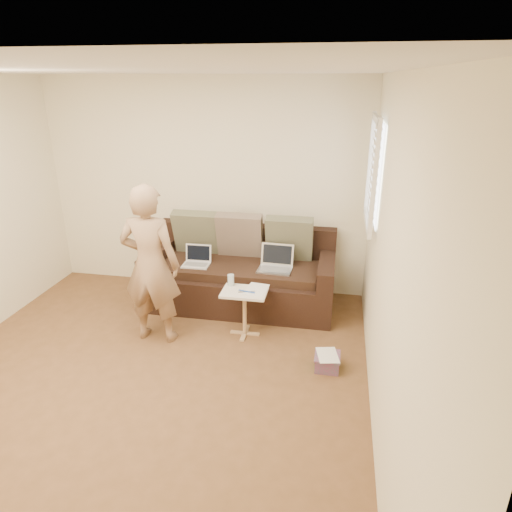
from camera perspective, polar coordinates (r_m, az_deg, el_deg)
name	(u,v)px	position (r m, az deg, el deg)	size (l,w,h in m)	color
floor	(138,390)	(4.26, -14.76, -16.07)	(4.50, 4.50, 0.00)	brown
ceiling	(100,70)	(3.41, -19.16, 21.34)	(4.50, 4.50, 0.00)	white
wall_back	(205,187)	(5.63, -6.51, 8.62)	(4.00, 4.00, 0.00)	beige
wall_right	(388,271)	(3.27, 16.43, -1.81)	(4.50, 4.50, 0.00)	beige
window_blinds	(374,172)	(4.59, 14.73, 10.22)	(0.12, 0.88, 1.08)	white
sofa	(240,271)	(5.34, -2.01, -1.90)	(2.20, 0.95, 0.85)	black
pillow_left	(196,232)	(5.58, -7.56, 2.99)	(0.55, 0.14, 0.55)	#52563F
pillow_mid	(240,235)	(5.42, -2.06, 2.63)	(0.55, 0.14, 0.55)	#705A50
pillow_right	(289,239)	(5.32, 4.24, 2.19)	(0.55, 0.14, 0.55)	#52563F
laptop_silver	(275,270)	(5.11, 2.37, -1.84)	(0.38, 0.27, 0.25)	#B7BABC
laptop_white	(196,266)	(5.28, -7.61, -1.23)	(0.31, 0.22, 0.22)	white
person	(150,265)	(4.58, -13.22, -1.11)	(0.60, 0.41, 1.65)	#91704F
side_table	(245,313)	(4.77, -1.45, -7.21)	(0.46, 0.32, 0.51)	silver
drinking_glass	(231,280)	(4.75, -3.21, -3.06)	(0.07, 0.07, 0.12)	silver
scissors	(247,292)	(4.62, -1.19, -4.53)	(0.18, 0.10, 0.02)	silver
paper_on_table	(256,289)	(4.68, 0.02, -4.24)	(0.21, 0.30, 0.00)	white
striped_box	(327,362)	(4.39, 9.00, -13.09)	(0.24, 0.24, 0.15)	#B71B73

